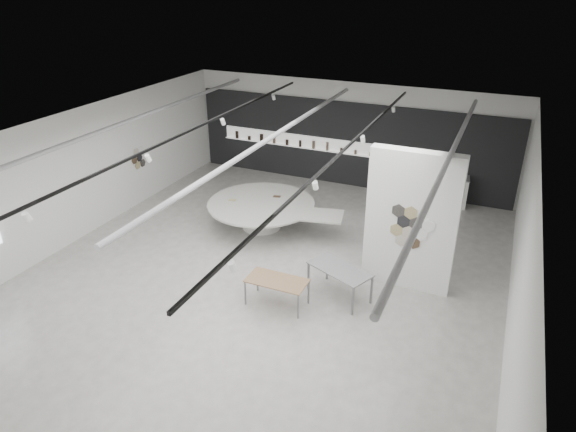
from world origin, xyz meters
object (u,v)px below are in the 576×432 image
at_px(display_island, 263,212).
at_px(sample_table_stone, 340,271).
at_px(partition_column, 411,222).
at_px(kitchen_counter, 440,189).
at_px(sample_table_wood, 277,282).

distance_m(display_island, sample_table_stone, 4.27).
xyz_separation_m(partition_column, kitchen_counter, (-0.01, 5.52, -1.28)).
xyz_separation_m(display_island, sample_table_wood, (2.10, -3.54, 0.08)).
height_order(sample_table_wood, sample_table_stone, sample_table_stone).
bearing_deg(sample_table_wood, kitchen_counter, 71.02).
bearing_deg(partition_column, display_island, 163.06).
height_order(partition_column, display_island, partition_column).
height_order(partition_column, sample_table_stone, partition_column).
xyz_separation_m(sample_table_wood, sample_table_stone, (1.26, 0.91, 0.10)).
height_order(display_island, kitchen_counter, kitchen_counter).
bearing_deg(sample_table_wood, sample_table_stone, 35.90).
relative_size(partition_column, sample_table_stone, 2.08).
relative_size(display_island, sample_table_stone, 2.69).
distance_m(partition_column, sample_table_wood, 3.57).
bearing_deg(partition_column, kitchen_counter, 90.13).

